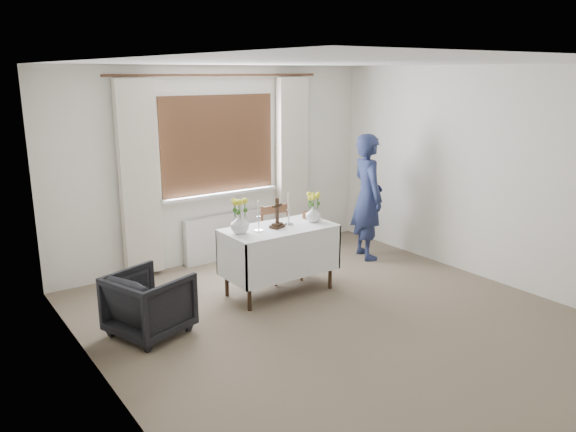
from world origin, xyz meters
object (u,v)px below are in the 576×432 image
Objects in this scene: person at (368,197)px; flower_vase_right at (313,214)px; altar_table at (279,260)px; wooden_chair at (282,244)px; armchair at (149,304)px; flower_vase_left at (240,224)px; wooden_cross at (277,213)px.

flower_vase_right is at bearing 126.13° from person.
wooden_chair is at bearing 51.76° from altar_table.
armchair is (-1.58, -0.15, -0.08)m from altar_table.
person reaches higher than flower_vase_left.
wooden_chair is 0.53× the size of person.
wooden_chair is 1.44m from person.
flower_vase_left is (-0.44, 0.05, -0.06)m from wooden_cross.
flower_vase_right is at bearing -57.43° from wooden_chair.
flower_vase_left is (-0.47, 0.05, 0.49)m from altar_table.
person is at bearing -5.84° from wooden_cross.
altar_table is 1.59m from armchair.
altar_table is 3.74× the size of wooden_cross.
flower_vase_right is (0.18, -0.37, 0.41)m from wooden_chair.
armchair is at bearing -169.83° from flower_vase_left.
flower_vase_left is (-0.74, -0.29, 0.43)m from wooden_chair.
altar_table is at bearing -10.37° from wooden_cross.
altar_table is at bearing -5.60° from flower_vase_left.
flower_vase_left is (-2.13, -0.32, 0.04)m from person.
wooden_chair reaches higher than altar_table.
flower_vase_right is at bearing -3.85° from altar_table.
flower_vase_right reaches higher than wooden_chair.
wooden_chair is 4.19× the size of flower_vase_left.
altar_table is 1.75m from person.
altar_table is 1.85× the size of armchair.
person reaches higher than altar_table.
flower_vase_left is at bearing 155.28° from wooden_cross.
armchair is 0.41× the size of person.
flower_vase_right reaches higher than altar_table.
person is 7.86× the size of flower_vase_left.
flower_vase_left is at bearing -99.17° from armchair.
wooden_chair is 0.66m from wooden_cross.
wooden_cross is at bearing -6.42° from flower_vase_left.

